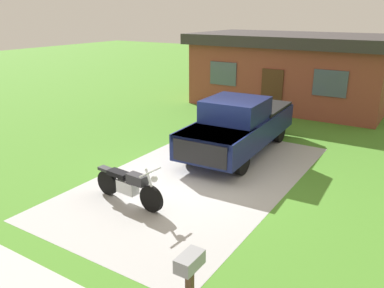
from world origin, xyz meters
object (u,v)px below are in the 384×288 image
at_px(motorcycle, 129,185).
at_px(mailbox, 190,271).
at_px(pickup_truck, 240,124).
at_px(neighbor_house, 291,69).

bearing_deg(motorcycle, mailbox, -36.88).
distance_m(motorcycle, mailbox, 4.37).
height_order(pickup_truck, neighbor_house, neighbor_house).
bearing_deg(neighbor_house, pickup_truck, -83.12).
distance_m(mailbox, neighbor_house, 15.79).
bearing_deg(pickup_truck, neighbor_house, 96.88).
relative_size(pickup_truck, neighbor_house, 0.59).
xyz_separation_m(motorcycle, pickup_truck, (0.64, 4.97, 0.48)).
bearing_deg(pickup_truck, mailbox, -69.49).
xyz_separation_m(pickup_truck, neighbor_house, (-0.93, 7.74, 0.84)).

